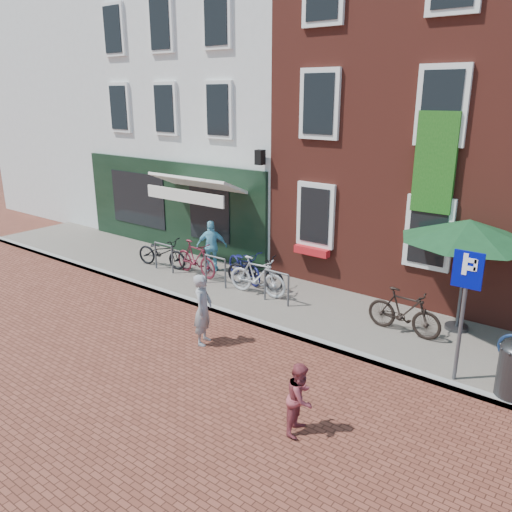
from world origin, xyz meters
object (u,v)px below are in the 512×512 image
Objects in this scene: woman at (203,309)px; bicycle_3 at (257,276)px; bicycle_5 at (404,312)px; bicycle_4 at (255,271)px; parking_sign at (465,294)px; bicycle_2 at (244,265)px; cafe_person at (212,246)px; bicycle_0 at (162,252)px; boy at (301,398)px; bicycle_1 at (196,258)px; parasol at (469,226)px.

woman is 2.76m from bicycle_3.
bicycle_4 is at bearing 88.18° from bicycle_5.
parking_sign is 1.43× the size of bicycle_2.
bicycle_2 is at bearing 1.95° from woman.
cafe_person is at bearing 86.34° from bicycle_5.
woman is 3.66m from bicycle_2.
bicycle_4 is (3.25, 0.33, 0.00)m from bicycle_0.
bicycle_3 is at bearing -102.07° from bicycle_2.
bicycle_1 is (-6.14, 4.10, 0.01)m from boy.
bicycle_2 and bicycle_4 have the same top height.
parking_sign is 2.35m from parasol.
cafe_person is 6.06m from bicycle_5.
bicycle_4 is (1.82, -0.31, -0.30)m from cafe_person.
parasol is 1.70× the size of bicycle_3.
parking_sign is at bearing -74.10° from parasol.
bicycle_0 is at bearing 172.49° from parking_sign.
parking_sign is 1.59× the size of woman.
woman is 5.04m from bicycle_0.
parasol is 2.40× the size of boy.
bicycle_3 is at bearing -100.38° from bicycle_0.
parking_sign reaches higher than bicycle_0.
woman reaches higher than bicycle_3.
parasol reaches higher than bicycle_0.
bicycle_1 is 6.14m from bicycle_5.
bicycle_4 is (-4.21, 4.36, -0.04)m from boy.
cafe_person is at bearing 166.38° from parking_sign.
woman is 1.02× the size of cafe_person.
bicycle_0 is at bearing 100.06° from bicycle_1.
bicycle_1 is at bearing 22.94° from woman.
parasol is 1.87× the size of cafe_person.
cafe_person is 0.91× the size of bicycle_3.
cafe_person is at bearing 109.13° from bicycle_2.
bicycle_0 is at bearing -173.28° from parasol.
cafe_person is (-6.03, 4.66, 0.26)m from boy.
boy is at bearing 105.27° from cafe_person.
bicycle_3 reaches higher than bicycle_4.
bicycle_0 is (-8.33, -0.98, -1.89)m from parasol.
boy is 0.69× the size of bicycle_0.
bicycle_0 is 1.03× the size of bicycle_3.
woman is (-4.72, -1.56, -0.99)m from parking_sign.
cafe_person is at bearing -75.44° from bicycle_0.
bicycle_1 is 1.00× the size of bicycle_3.
bicycle_5 is at bearing -73.99° from bicycle_2.
bicycle_2 is at bearing 85.70° from bicycle_5.
cafe_person is 2.30m from bicycle_3.
woman reaches higher than bicycle_4.
parking_sign is at bearing -112.78° from bicycle_4.
parking_sign is 2.26m from bicycle_5.
boy is at bearing -117.60° from parking_sign.
parking_sign reaches higher than bicycle_2.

